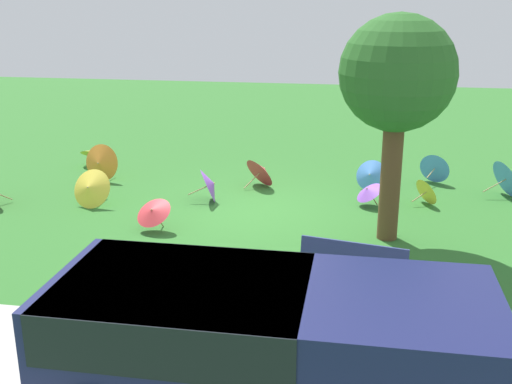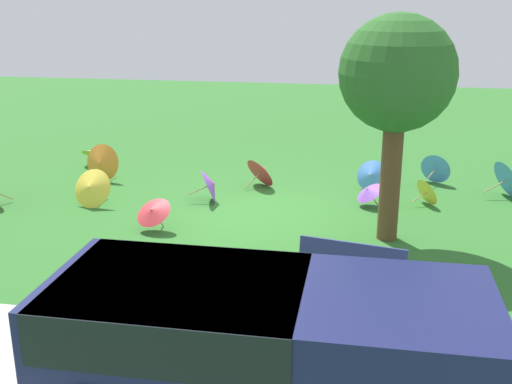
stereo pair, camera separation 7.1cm
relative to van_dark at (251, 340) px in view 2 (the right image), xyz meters
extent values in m
plane|color=#2D6B28|center=(1.12, -6.46, -0.91)|extent=(40.00, 40.00, 0.00)
cube|color=#191E4C|center=(-0.17, 0.00, -0.06)|extent=(4.61, 1.92, 1.35)
cube|color=black|center=(0.75, 0.00, 0.34)|extent=(2.58, 1.93, 0.55)
cylinder|color=black|center=(1.45, -0.94, -0.53)|extent=(0.76, 0.22, 0.76)
cylinder|color=black|center=(-1.77, -0.96, -0.53)|extent=(0.76, 0.22, 0.76)
cube|color=navy|center=(-1.01, -3.10, -0.46)|extent=(1.66, 0.75, 0.05)
cube|color=navy|center=(-0.97, -2.90, -0.24)|extent=(1.59, 0.42, 0.45)
cube|color=black|center=(-0.38, -3.22, -0.69)|extent=(0.16, 0.41, 0.45)
cube|color=black|center=(-1.64, -2.97, -0.69)|extent=(0.16, 0.41, 0.45)
cylinder|color=brown|center=(-1.57, -5.49, 0.32)|extent=(0.37, 0.37, 2.45)
sphere|color=#286023|center=(-1.57, -5.49, 2.16)|extent=(2.05, 2.05, 2.05)
cylinder|color=tan|center=(2.81, -5.23, -0.73)|extent=(0.12, 0.27, 0.37)
cone|color=#D8383F|center=(2.87, -5.08, -0.50)|extent=(0.88, 0.84, 0.49)
sphere|color=tan|center=(2.88, -5.05, -0.46)|extent=(0.05, 0.06, 0.05)
cylinder|color=tan|center=(6.68, -6.09, -0.70)|extent=(0.38, 0.34, 0.31)
cylinder|color=tan|center=(5.17, -8.42, -0.51)|extent=(0.11, 0.46, 0.11)
cone|color=orange|center=(5.23, -8.11, -0.45)|extent=(0.95, 0.49, 0.92)
sphere|color=tan|center=(5.25, -8.04, -0.44)|extent=(0.04, 0.05, 0.04)
cylinder|color=tan|center=(4.61, -6.58, -0.67)|extent=(0.11, 0.54, 0.30)
cone|color=yellow|center=(4.66, -6.24, -0.49)|extent=(0.94, 0.68, 0.85)
sphere|color=tan|center=(4.67, -6.17, -0.45)|extent=(0.04, 0.05, 0.05)
cylinder|color=tan|center=(6.04, -9.38, -0.75)|extent=(0.02, 0.19, 0.32)
cone|color=yellow|center=(6.04, -9.49, -0.55)|extent=(0.62, 0.60, 0.39)
sphere|color=tan|center=(6.04, -9.52, -0.50)|extent=(0.04, 0.05, 0.05)
cylinder|color=tan|center=(-1.33, -7.34, -0.76)|extent=(0.21, 0.12, 0.31)
cone|color=purple|center=(-1.21, -7.28, -0.55)|extent=(0.79, 0.80, 0.46)
sphere|color=tan|center=(-1.17, -7.26, -0.50)|extent=(0.06, 0.05, 0.05)
cylinder|color=tan|center=(-2.69, -9.13, -0.61)|extent=(0.23, 0.44, 0.14)
cone|color=#4C8CE5|center=(-2.81, -9.38, -0.54)|extent=(0.79, 0.58, 0.74)
sphere|color=tan|center=(-2.84, -9.43, -0.53)|extent=(0.05, 0.06, 0.04)
cylinder|color=tan|center=(1.48, -8.14, -0.72)|extent=(0.33, 0.36, 0.31)
cone|color=#D8383F|center=(1.28, -8.36, -0.52)|extent=(0.99, 0.98, 0.77)
sphere|color=tan|center=(1.23, -8.42, -0.48)|extent=(0.06, 0.06, 0.05)
cylinder|color=tan|center=(-2.30, -7.52, -0.71)|extent=(0.33, 0.24, 0.19)
cone|color=yellow|center=(-2.49, -7.65, -0.61)|extent=(0.64, 0.71, 0.61)
sphere|color=tan|center=(-2.52, -7.68, -0.59)|extent=(0.06, 0.06, 0.05)
cylinder|color=tan|center=(-1.34, -8.71, -0.65)|extent=(0.15, 0.34, 0.17)
cone|color=#4C8CE5|center=(-1.26, -8.49, -0.55)|extent=(0.83, 0.65, 0.73)
sphere|color=tan|center=(-1.24, -8.43, -0.52)|extent=(0.05, 0.06, 0.05)
cylinder|color=tan|center=(2.47, -6.93, -0.63)|extent=(0.43, 0.16, 0.20)
cone|color=purple|center=(2.19, -7.02, -0.52)|extent=(0.68, 0.89, 0.79)
sphere|color=tan|center=(2.13, -7.04, -0.49)|extent=(0.06, 0.05, 0.05)
cylinder|color=tan|center=(-4.00, -8.36, -0.62)|extent=(0.52, 0.24, 0.27)
cone|color=#4C8CE5|center=(-4.33, -8.49, -0.46)|extent=(0.86, 1.06, 0.91)
camera|label=1|loc=(-0.98, 5.66, 3.45)|focal=43.69mm
camera|label=2|loc=(-1.05, 5.65, 3.45)|focal=43.69mm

